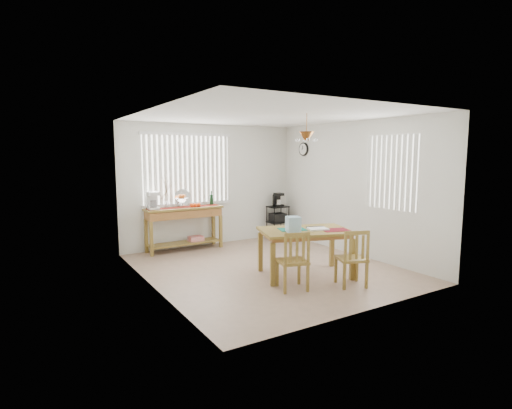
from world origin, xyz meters
TOP-DOWN VIEW (x-y plane):
  - ground at (0.00, 0.00)m, footprint 4.00×4.50m
  - room_shell at (0.00, 0.01)m, footprint 4.20×4.70m
  - sideboard at (-0.73, 2.01)m, footprint 1.59×0.45m
  - sideboard_items at (-0.99, 2.02)m, footprint 1.51×0.38m
  - wire_cart at (1.59, 2.00)m, footprint 0.45×0.36m
  - cart_items at (1.59, 2.01)m, footprint 0.18×0.21m
  - dining_table at (0.29, -0.66)m, footprint 1.63×1.31m
  - table_items at (0.12, -0.73)m, footprint 1.06×0.82m
  - chair_left at (-0.29, -1.13)m, footprint 0.50×0.50m
  - chair_right at (0.55, -1.46)m, footprint 0.52×0.52m

SIDE VIEW (x-z plane):
  - ground at x=0.00m, z-range -0.01..0.00m
  - chair_right at x=0.55m, z-range -0.01..0.86m
  - chair_left at x=-0.29m, z-range -0.01..0.87m
  - wire_cart at x=1.59m, z-range 0.08..0.84m
  - sideboard at x=-0.73m, z-range 0.22..1.12m
  - dining_table at x=0.29m, z-range 0.29..1.05m
  - table_items at x=0.12m, z-range 0.73..0.97m
  - cart_items at x=1.59m, z-range 0.75..1.06m
  - sideboard_items at x=-0.99m, z-range 0.69..1.37m
  - room_shell at x=0.00m, z-range 0.34..3.04m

